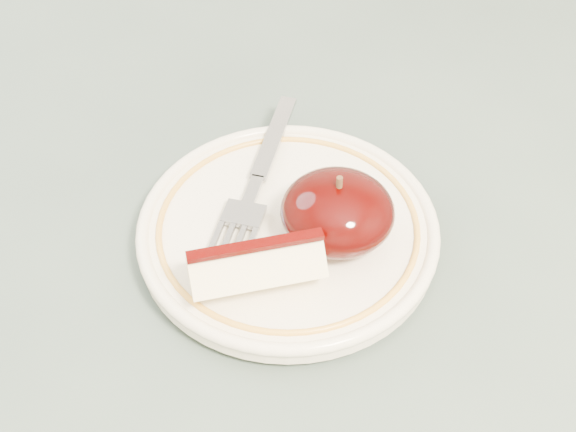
# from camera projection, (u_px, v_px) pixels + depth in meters

# --- Properties ---
(table) EXTENTS (0.90, 0.90, 0.75)m
(table) POSITION_uv_depth(u_px,v_px,m) (196.00, 381.00, 0.57)
(table) COLOR brown
(table) RESTS_ON ground
(plate) EXTENTS (0.20, 0.20, 0.02)m
(plate) POSITION_uv_depth(u_px,v_px,m) (288.00, 230.00, 0.54)
(plate) COLOR white
(plate) RESTS_ON table
(apple_half) EXTENTS (0.07, 0.07, 0.05)m
(apple_half) POSITION_uv_depth(u_px,v_px,m) (337.00, 212.00, 0.51)
(apple_half) COLOR black
(apple_half) RESTS_ON plate
(apple_wedge) EXTENTS (0.09, 0.06, 0.04)m
(apple_wedge) POSITION_uv_depth(u_px,v_px,m) (256.00, 266.00, 0.49)
(apple_wedge) COLOR #F9EDB7
(apple_wedge) RESTS_ON plate
(fork) EXTENTS (0.04, 0.17, 0.00)m
(fork) POSITION_uv_depth(u_px,v_px,m) (257.00, 179.00, 0.56)
(fork) COLOR #92959A
(fork) RESTS_ON plate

